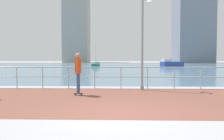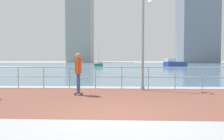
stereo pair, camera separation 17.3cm
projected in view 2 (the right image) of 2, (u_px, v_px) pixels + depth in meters
The scene contains 10 objects.
ground at pixel (123, 67), 46.64m from camera, with size 220.00×220.00×0.00m, color #9E9EA3.
brick_paving at pixel (121, 99), 9.41m from camera, with size 28.00×6.56×0.01m, color brown.
harbor_water at pixel (123, 65), 57.58m from camera, with size 180.00×88.00×0.00m, color slate.
waterfront_railing at pixel (122, 74), 12.64m from camera, with size 25.25×0.06×1.16m.
lamppost at pixel (145, 31), 12.00m from camera, with size 0.68×0.64×5.37m.
skateboarder at pixel (78, 70), 10.33m from camera, with size 0.41×0.55×1.83m.
sailboat_white at pixel (175, 64), 46.73m from camera, with size 4.96×3.66×6.80m.
sailboat_red at pixel (99, 65), 46.72m from camera, with size 1.40×3.27×4.45m.
tower_steel at pixel (196, 21), 96.44m from camera, with size 13.66×15.78×35.18m.
tower_slate at pixel (80, 24), 109.97m from camera, with size 10.94×13.21×36.84m.
Camera 2 is at (0.08, -6.67, 1.58)m, focal length 38.32 mm.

